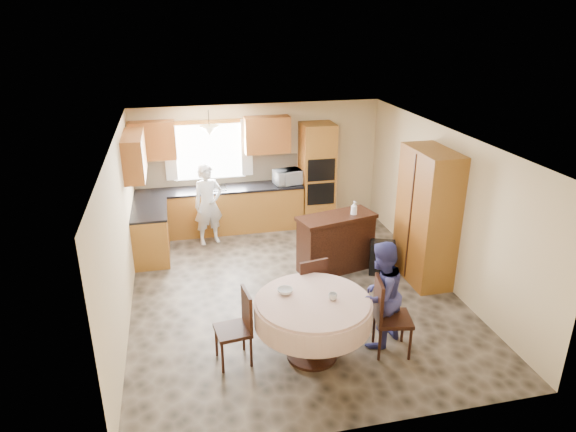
# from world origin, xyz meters

# --- Properties ---
(floor) EXTENTS (5.00, 6.00, 0.01)m
(floor) POSITION_xyz_m (0.00, 0.00, 0.00)
(floor) COLOR brown
(floor) RESTS_ON ground
(ceiling) EXTENTS (5.00, 6.00, 0.01)m
(ceiling) POSITION_xyz_m (0.00, 0.00, 2.50)
(ceiling) COLOR white
(ceiling) RESTS_ON wall_back
(wall_back) EXTENTS (5.00, 0.02, 2.50)m
(wall_back) POSITION_xyz_m (0.00, 3.00, 1.25)
(wall_back) COLOR #D5BB88
(wall_back) RESTS_ON floor
(wall_front) EXTENTS (5.00, 0.02, 2.50)m
(wall_front) POSITION_xyz_m (0.00, -3.00, 1.25)
(wall_front) COLOR #D5BB88
(wall_front) RESTS_ON floor
(wall_left) EXTENTS (0.02, 6.00, 2.50)m
(wall_left) POSITION_xyz_m (-2.50, 0.00, 1.25)
(wall_left) COLOR #D5BB88
(wall_left) RESTS_ON floor
(wall_right) EXTENTS (0.02, 6.00, 2.50)m
(wall_right) POSITION_xyz_m (2.50, 0.00, 1.25)
(wall_right) COLOR #D5BB88
(wall_right) RESTS_ON floor
(window) EXTENTS (1.40, 0.03, 1.10)m
(window) POSITION_xyz_m (-1.00, 2.98, 1.60)
(window) COLOR white
(window) RESTS_ON wall_back
(curtain_left) EXTENTS (0.22, 0.02, 1.15)m
(curtain_left) POSITION_xyz_m (-1.75, 2.93, 1.65)
(curtain_left) COLOR white
(curtain_left) RESTS_ON wall_back
(curtain_right) EXTENTS (0.22, 0.02, 1.15)m
(curtain_right) POSITION_xyz_m (-0.25, 2.93, 1.65)
(curtain_right) COLOR white
(curtain_right) RESTS_ON wall_back
(base_cab_back) EXTENTS (3.30, 0.60, 0.88)m
(base_cab_back) POSITION_xyz_m (-0.85, 2.70, 0.44)
(base_cab_back) COLOR #AD782E
(base_cab_back) RESTS_ON floor
(counter_back) EXTENTS (3.30, 0.64, 0.04)m
(counter_back) POSITION_xyz_m (-0.85, 2.70, 0.90)
(counter_back) COLOR black
(counter_back) RESTS_ON base_cab_back
(base_cab_left) EXTENTS (0.60, 1.20, 0.88)m
(base_cab_left) POSITION_xyz_m (-2.20, 1.80, 0.44)
(base_cab_left) COLOR #AD782E
(base_cab_left) RESTS_ON floor
(counter_left) EXTENTS (0.64, 1.20, 0.04)m
(counter_left) POSITION_xyz_m (-2.20, 1.80, 0.90)
(counter_left) COLOR black
(counter_left) RESTS_ON base_cab_left
(backsplash) EXTENTS (3.30, 0.02, 0.55)m
(backsplash) POSITION_xyz_m (-0.85, 2.99, 1.18)
(backsplash) COLOR beige
(backsplash) RESTS_ON wall_back
(wall_cab_left) EXTENTS (0.85, 0.33, 0.72)m
(wall_cab_left) POSITION_xyz_m (-2.05, 2.83, 1.91)
(wall_cab_left) COLOR #AF682B
(wall_cab_left) RESTS_ON wall_back
(wall_cab_right) EXTENTS (0.90, 0.33, 0.72)m
(wall_cab_right) POSITION_xyz_m (0.15, 2.83, 1.91)
(wall_cab_right) COLOR #AF682B
(wall_cab_right) RESTS_ON wall_back
(wall_cab_side) EXTENTS (0.33, 1.20, 0.72)m
(wall_cab_side) POSITION_xyz_m (-2.33, 1.80, 1.91)
(wall_cab_side) COLOR #AF682B
(wall_cab_side) RESTS_ON wall_left
(oven_tower) EXTENTS (0.66, 0.62, 2.12)m
(oven_tower) POSITION_xyz_m (1.15, 2.69, 1.06)
(oven_tower) COLOR #AD782E
(oven_tower) RESTS_ON floor
(oven_upper) EXTENTS (0.56, 0.01, 0.45)m
(oven_upper) POSITION_xyz_m (1.15, 2.38, 1.25)
(oven_upper) COLOR black
(oven_upper) RESTS_ON oven_tower
(oven_lower) EXTENTS (0.56, 0.01, 0.45)m
(oven_lower) POSITION_xyz_m (1.15, 2.38, 0.75)
(oven_lower) COLOR black
(oven_lower) RESTS_ON oven_tower
(pendant) EXTENTS (0.36, 0.36, 0.18)m
(pendant) POSITION_xyz_m (-1.00, 2.50, 2.12)
(pendant) COLOR beige
(pendant) RESTS_ON ceiling
(sideboard) EXTENTS (1.41, 0.84, 0.94)m
(sideboard) POSITION_xyz_m (0.89, 0.56, 0.47)
(sideboard) COLOR #361A0E
(sideboard) RESTS_ON floor
(space_heater) EXTENTS (0.49, 0.42, 0.57)m
(space_heater) POSITION_xyz_m (1.63, 0.26, 0.29)
(space_heater) COLOR black
(space_heater) RESTS_ON floor
(cupboard) EXTENTS (0.58, 1.16, 2.21)m
(cupboard) POSITION_xyz_m (2.22, -0.03, 1.10)
(cupboard) COLOR #AD782E
(cupboard) RESTS_ON floor
(dining_table) EXTENTS (1.48, 1.48, 0.85)m
(dining_table) POSITION_xyz_m (-0.14, -1.69, 0.66)
(dining_table) COLOR #361A0E
(dining_table) RESTS_ON floor
(chair_left) EXTENTS (0.47, 0.47, 0.98)m
(chair_left) POSITION_xyz_m (-1.06, -1.55, 0.54)
(chair_left) COLOR #361A0E
(chair_left) RESTS_ON floor
(chair_back) EXTENTS (0.51, 0.51, 1.02)m
(chair_back) POSITION_xyz_m (0.05, -0.87, 0.56)
(chair_back) COLOR #361A0E
(chair_back) RESTS_ON floor
(chair_right) EXTENTS (0.53, 0.53, 1.05)m
(chair_right) POSITION_xyz_m (0.82, -1.78, 0.58)
(chair_right) COLOR #361A0E
(chair_right) RESTS_ON floor
(framed_picture) EXTENTS (0.06, 0.53, 0.44)m
(framed_picture) POSITION_xyz_m (2.47, 1.14, 1.70)
(framed_picture) COLOR gold
(framed_picture) RESTS_ON wall_right
(microwave) EXTENTS (0.59, 0.46, 0.30)m
(microwave) POSITION_xyz_m (0.52, 2.65, 1.07)
(microwave) COLOR silver
(microwave) RESTS_ON counter_back
(person_sink) EXTENTS (0.65, 0.51, 1.56)m
(person_sink) POSITION_xyz_m (-1.12, 2.18, 0.78)
(person_sink) COLOR silver
(person_sink) RESTS_ON floor
(person_dining) EXTENTS (0.91, 0.86, 1.48)m
(person_dining) POSITION_xyz_m (0.80, -1.59, 0.74)
(person_dining) COLOR navy
(person_dining) RESTS_ON floor
(bowl_sideboard) EXTENTS (0.22, 0.22, 0.05)m
(bowl_sideboard) POSITION_xyz_m (0.60, 0.56, 0.97)
(bowl_sideboard) COLOR #B2B2B2
(bowl_sideboard) RESTS_ON sideboard
(bottle_sideboard) EXTENTS (0.14, 0.14, 0.29)m
(bottle_sideboard) POSITION_xyz_m (1.19, 0.56, 1.09)
(bottle_sideboard) COLOR silver
(bottle_sideboard) RESTS_ON sideboard
(cup_table) EXTENTS (0.13, 0.13, 0.09)m
(cup_table) POSITION_xyz_m (0.10, -1.74, 0.89)
(cup_table) COLOR #B2B2B2
(cup_table) RESTS_ON dining_table
(bowl_table) EXTENTS (0.24, 0.24, 0.06)m
(bowl_table) POSITION_xyz_m (-0.44, -1.46, 0.88)
(bowl_table) COLOR #B2B2B2
(bowl_table) RESTS_ON dining_table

